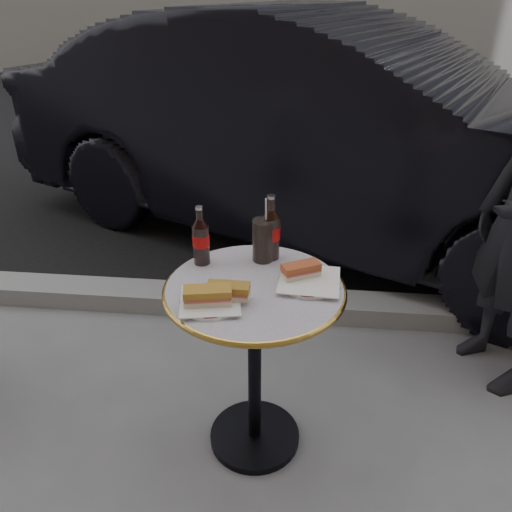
# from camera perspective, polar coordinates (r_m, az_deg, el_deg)

# --- Properties ---
(ground) EXTENTS (80.00, 80.00, 0.00)m
(ground) POSITION_cam_1_polar(r_m,az_deg,el_deg) (2.17, -0.14, -20.07)
(ground) COLOR slate
(ground) RESTS_ON ground
(asphalt_road) EXTENTS (40.00, 8.00, 0.00)m
(asphalt_road) POSITION_cam_1_polar(r_m,az_deg,el_deg) (6.63, 4.47, 14.34)
(asphalt_road) COLOR black
(asphalt_road) RESTS_ON ground
(curb) EXTENTS (40.00, 0.20, 0.12)m
(curb) POSITION_cam_1_polar(r_m,az_deg,el_deg) (2.81, 1.76, -5.53)
(curb) COLOR gray
(curb) RESTS_ON ground
(bistro_table) EXTENTS (0.62, 0.62, 0.73)m
(bistro_table) POSITION_cam_1_polar(r_m,az_deg,el_deg) (1.91, -0.16, -12.79)
(bistro_table) COLOR #BAB2C4
(bistro_table) RESTS_ON ground
(plate_left) EXTENTS (0.20, 0.20, 0.01)m
(plate_left) POSITION_cam_1_polar(r_m,az_deg,el_deg) (1.60, -5.25, -5.27)
(plate_left) COLOR white
(plate_left) RESTS_ON bistro_table
(plate_right) EXTENTS (0.26, 0.26, 0.01)m
(plate_right) POSITION_cam_1_polar(r_m,az_deg,el_deg) (1.71, 6.09, -2.96)
(plate_right) COLOR silver
(plate_right) RESTS_ON bistro_table
(sandwich_left_a) EXTENTS (0.16, 0.10, 0.05)m
(sandwich_left_a) POSITION_cam_1_polar(r_m,az_deg,el_deg) (1.57, -5.55, -4.61)
(sandwich_left_a) COLOR #B7802E
(sandwich_left_a) RESTS_ON plate_left
(sandwich_left_b) EXTENTS (0.14, 0.07, 0.05)m
(sandwich_left_b) POSITION_cam_1_polar(r_m,az_deg,el_deg) (1.60, -3.18, -4.09)
(sandwich_left_b) COLOR #A27129
(sandwich_left_b) RESTS_ON plate_left
(sandwich_right) EXTENTS (0.15, 0.11, 0.05)m
(sandwich_right) POSITION_cam_1_polar(r_m,az_deg,el_deg) (1.71, 5.15, -1.68)
(sandwich_right) COLOR #AD4F2C
(sandwich_right) RESTS_ON plate_right
(cola_bottle_left) EXTENTS (0.06, 0.06, 0.22)m
(cola_bottle_left) POSITION_cam_1_polar(r_m,az_deg,el_deg) (1.78, -6.34, 2.36)
(cola_bottle_left) COLOR black
(cola_bottle_left) RESTS_ON bistro_table
(cola_bottle_right) EXTENTS (0.08, 0.08, 0.25)m
(cola_bottle_right) POSITION_cam_1_polar(r_m,az_deg,el_deg) (1.80, 1.71, 3.30)
(cola_bottle_right) COLOR black
(cola_bottle_right) RESTS_ON bistro_table
(cola_glass) EXTENTS (0.09, 0.09, 0.16)m
(cola_glass) POSITION_cam_1_polar(r_m,az_deg,el_deg) (1.81, 0.80, 1.82)
(cola_glass) COLOR black
(cola_glass) RESTS_ON bistro_table
(parked_car) EXTENTS (3.36, 4.86, 1.52)m
(parked_car) POSITION_cam_1_polar(r_m,az_deg,el_deg) (3.52, 8.28, 14.02)
(parked_car) COLOR black
(parked_car) RESTS_ON ground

